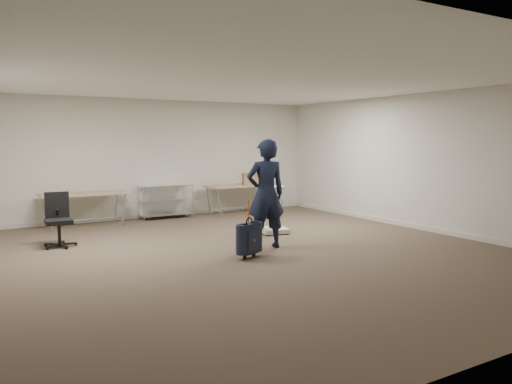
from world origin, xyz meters
TOP-DOWN VIEW (x-y plane):
  - ground at (0.00, 0.00)m, footprint 9.00×9.00m
  - room_shell at (0.00, 1.38)m, footprint 8.00×9.00m
  - folding_table_left at (-1.90, 3.95)m, footprint 1.80×0.75m
  - folding_table_right at (1.90, 3.95)m, footprint 1.80×0.75m
  - wire_shelf at (0.00, 4.20)m, footprint 1.22×0.47m
  - person at (0.33, 0.23)m, footprint 0.75×0.56m
  - suitcase at (-0.29, -0.29)m, footprint 0.38×0.29m
  - office_chair at (-2.72, 2.14)m, footprint 0.57×0.57m
  - equipment_cart at (1.19, 1.30)m, footprint 0.61×0.61m
  - cardboard_box at (2.12, 3.86)m, footprint 0.44×0.38m

SIDE VIEW (x-z plane):
  - ground at x=0.00m, z-range 0.00..0.00m
  - room_shell at x=0.00m, z-range -4.45..4.55m
  - equipment_cart at x=1.19m, z-range -0.22..0.72m
  - office_chair at x=-2.72m, z-range -0.19..0.76m
  - suitcase at x=-0.29m, z-range -0.15..0.78m
  - wire_shelf at x=0.00m, z-range 0.04..0.84m
  - folding_table_left at x=-1.90m, z-range 0.31..1.04m
  - folding_table_right at x=1.90m, z-range 0.31..1.04m
  - cardboard_box at x=2.12m, z-range 0.73..1.01m
  - person at x=0.33m, z-range 0.00..1.87m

